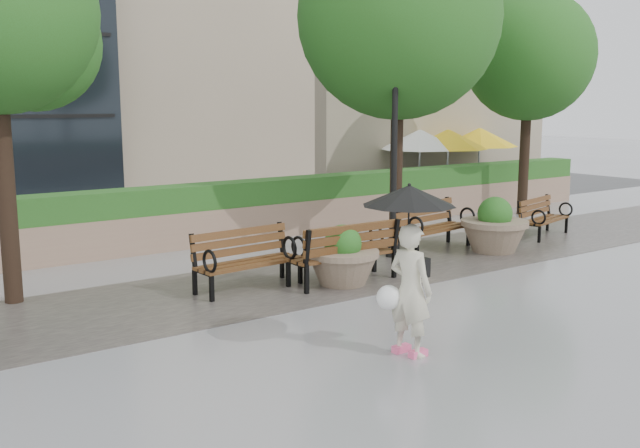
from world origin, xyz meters
TOP-DOWN VIEW (x-y plane):
  - ground at (0.00, 0.00)m, footprint 100.00×100.00m
  - cobble_strip at (0.00, 3.00)m, footprint 28.00×3.20m
  - hedge_wall at (0.00, 7.00)m, footprint 24.00×0.80m
  - cafe_wall at (9.50, 10.00)m, footprint 10.00×0.60m
  - cafe_hedge at (9.00, 7.80)m, footprint 8.00×0.50m
  - asphalt_street at (0.00, 11.00)m, footprint 40.00×7.00m
  - bench_1 at (-2.04, 2.94)m, footprint 1.95×0.90m
  - bench_2 at (-0.46, 2.38)m, footprint 2.03×0.82m
  - bench_3 at (2.84, 3.50)m, footprint 2.01×1.04m
  - bench_4 at (6.06, 3.10)m, footprint 1.79×1.07m
  - planter_left at (-0.55, 2.27)m, footprint 1.27×1.27m
  - planter_right at (3.75, 2.60)m, footprint 1.41×1.41m
  - lamppost at (1.67, 3.48)m, footprint 0.28×0.28m
  - tree_0 at (-5.33, 4.49)m, footprint 3.23×3.09m
  - tree_1 at (2.87, 4.67)m, footprint 4.41×4.41m
  - tree_2 at (8.64, 5.76)m, footprint 3.64×3.57m
  - patio_umb_white at (7.56, 8.96)m, footprint 2.50×2.50m
  - patio_umb_yellow_a at (8.44, 8.61)m, footprint 2.50×2.50m
  - patio_umb_yellow_b at (10.20, 8.90)m, footprint 2.50×2.50m
  - pedestrian at (-1.98, -0.96)m, footprint 1.16×1.16m

SIDE VIEW (x-z plane):
  - ground at x=0.00m, z-range 0.00..0.00m
  - asphalt_street at x=0.00m, z-range 0.00..0.00m
  - cobble_strip at x=0.00m, z-range 0.00..0.01m
  - bench_4 at x=6.06m, z-range -0.18..0.72m
  - bench_1 at x=-2.04m, z-range -0.21..0.81m
  - bench_3 at x=2.84m, z-range -0.21..0.82m
  - bench_2 at x=-0.46m, z-range -0.22..0.86m
  - planter_left at x=-0.55m, z-range -0.12..0.95m
  - cafe_hedge at x=9.00m, z-range 0.00..0.90m
  - planter_right at x=3.75m, z-range -0.13..1.06m
  - hedge_wall at x=0.00m, z-range -0.01..1.34m
  - pedestrian at x=-1.98m, z-range 0.23..2.37m
  - lamppost at x=1.67m, z-range -0.25..4.20m
  - patio_umb_white at x=7.56m, z-range 0.84..3.14m
  - patio_umb_yellow_a at x=8.44m, z-range 0.84..3.14m
  - patio_umb_yellow_b at x=10.20m, z-range 0.84..3.14m
  - cafe_wall at x=9.50m, z-range 0.00..4.00m
  - tree_2 at x=8.64m, z-range 1.20..7.41m
  - tree_0 at x=-5.33m, z-range 1.35..7.38m
  - tree_1 at x=2.87m, z-range 1.25..8.41m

